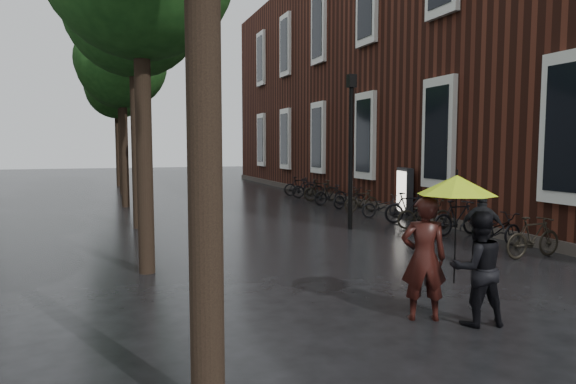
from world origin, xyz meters
name	(u,v)px	position (x,y,z in m)	size (l,w,h in m)	color
brick_building	(416,80)	(10.47, 19.46, 5.99)	(10.20, 33.20, 12.00)	#38160F
street_trees	(126,40)	(-3.99, 15.91, 6.34)	(4.33, 34.03, 8.91)	black
person_burgundy	(424,258)	(-0.45, 2.70, 0.93)	(0.68, 0.44, 1.85)	black
person_black	(477,268)	(0.15, 2.26, 0.83)	(0.80, 0.63, 1.66)	black
lime_umbrella	(457,185)	(-0.06, 2.50, 2.02)	(1.14, 1.14, 1.67)	black
pedestrian_walking	(482,229)	(2.84, 5.33, 0.79)	(0.92, 0.38, 1.57)	black
parked_bicycles	(375,203)	(4.58, 13.09, 0.48)	(2.04, 16.32, 1.04)	black
ad_lightbox	(404,193)	(5.31, 12.29, 0.90)	(0.28, 1.19, 1.79)	black
lamp_post	(351,136)	(2.28, 10.56, 2.88)	(0.24, 0.24, 4.74)	black
cycle_sign	(134,159)	(-3.69, 18.40, 2.03)	(0.16, 0.56, 3.07)	#262628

